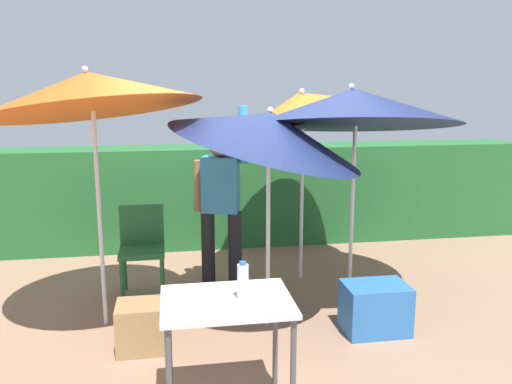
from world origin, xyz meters
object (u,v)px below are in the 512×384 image
at_px(umbrella_rainbow, 353,107).
at_px(crate_cardboard, 144,326).
at_px(cooler_box, 375,308).
at_px(umbrella_navy, 89,92).
at_px(person_vendor, 221,201).
at_px(chair_plastic, 142,245).
at_px(umbrella_orange, 303,108).
at_px(bottle_water, 243,281).
at_px(umbrella_yellow, 269,130).
at_px(folding_table, 227,314).

distance_m(umbrella_rainbow, crate_cardboard, 2.65).
bearing_deg(umbrella_rainbow, cooler_box, -90.17).
distance_m(umbrella_navy, crate_cardboard, 1.93).
relative_size(person_vendor, crate_cardboard, 4.40).
bearing_deg(umbrella_navy, chair_plastic, 64.84).
bearing_deg(chair_plastic, umbrella_orange, 4.80).
height_order(umbrella_rainbow, bottle_water, umbrella_rainbow).
relative_size(umbrella_rainbow, chair_plastic, 2.47).
distance_m(umbrella_yellow, bottle_water, 1.57).
height_order(cooler_box, crate_cardboard, cooler_box).
bearing_deg(umbrella_navy, bottle_water, -54.58).
height_order(umbrella_yellow, cooler_box, umbrella_yellow).
distance_m(umbrella_rainbow, chair_plastic, 2.46).
distance_m(umbrella_orange, cooler_box, 2.13).
xyz_separation_m(crate_cardboard, bottle_water, (0.66, -0.97, 0.70)).
relative_size(umbrella_rainbow, cooler_box, 4.10).
bearing_deg(bottle_water, crate_cardboard, 124.28).
bearing_deg(folding_table, bottle_water, -7.29).
height_order(umbrella_rainbow, umbrella_yellow, umbrella_rainbow).
bearing_deg(chair_plastic, umbrella_navy, -115.16).
relative_size(person_vendor, folding_table, 2.35).
bearing_deg(umbrella_yellow, bottle_water, -107.66).
xyz_separation_m(umbrella_yellow, chair_plastic, (-1.12, 0.87, -1.20)).
xyz_separation_m(person_vendor, crate_cardboard, (-0.74, -1.17, -0.74)).
xyz_separation_m(umbrella_navy, person_vendor, (1.12, 0.68, -1.08)).
xyz_separation_m(umbrella_yellow, cooler_box, (0.86, -0.33, -1.50)).
xyz_separation_m(cooler_box, crate_cardboard, (-1.93, 0.02, -0.02)).
bearing_deg(person_vendor, folding_table, -94.79).
relative_size(umbrella_orange, cooler_box, 4.28).
bearing_deg(umbrella_orange, cooler_box, -76.48).
distance_m(umbrella_yellow, chair_plastic, 1.86).
distance_m(person_vendor, cooler_box, 1.83).
bearing_deg(bottle_water, umbrella_orange, 67.49).
distance_m(person_vendor, chair_plastic, 0.90).
bearing_deg(cooler_box, umbrella_rainbow, 89.83).
distance_m(umbrella_yellow, person_vendor, 1.20).
height_order(umbrella_navy, cooler_box, umbrella_navy).
bearing_deg(bottle_water, umbrella_navy, 125.42).
height_order(umbrella_yellow, bottle_water, umbrella_yellow).
xyz_separation_m(chair_plastic, cooler_box, (1.99, -1.19, -0.30)).
bearing_deg(person_vendor, umbrella_navy, -148.80).
bearing_deg(umbrella_yellow, crate_cardboard, -163.74).
relative_size(crate_cardboard, bottle_water, 1.78).
height_order(umbrella_rainbow, crate_cardboard, umbrella_rainbow).
bearing_deg(chair_plastic, crate_cardboard, -87.19).
bearing_deg(umbrella_rainbow, person_vendor, 158.46).
bearing_deg(folding_table, crate_cardboard, 120.42).
bearing_deg(chair_plastic, umbrella_yellow, -37.66).
height_order(umbrella_rainbow, chair_plastic, umbrella_rainbow).
bearing_deg(bottle_water, cooler_box, 36.89).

